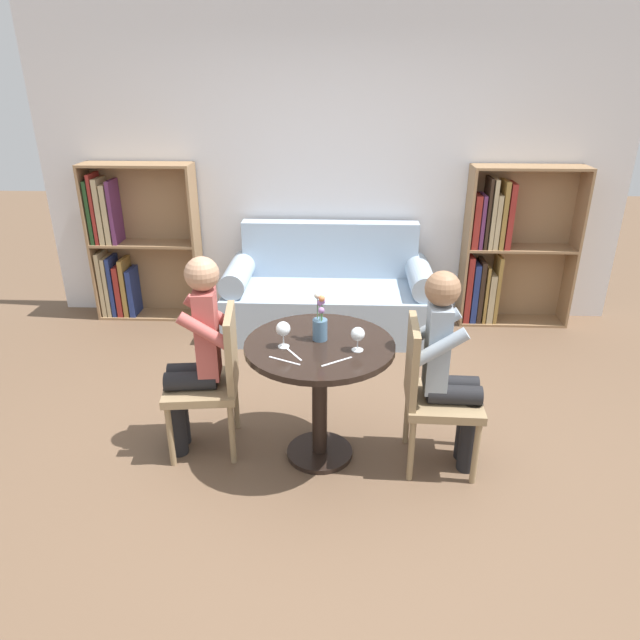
{
  "coord_description": "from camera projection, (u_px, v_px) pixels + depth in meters",
  "views": [
    {
      "loc": [
        0.13,
        -2.86,
        2.16
      ],
      "look_at": [
        0.0,
        0.05,
        0.88
      ],
      "focal_mm": 32.0,
      "sensor_mm": 36.0,
      "label": 1
    }
  ],
  "objects": [
    {
      "name": "wine_glass_left",
      "position": [
        283.0,
        329.0,
        3.1
      ],
      "size": [
        0.08,
        0.08,
        0.15
      ],
      "color": "white",
      "rests_on": "round_table"
    },
    {
      "name": "fork_left_setting",
      "position": [
        293.0,
        353.0,
        3.07
      ],
      "size": [
        0.11,
        0.17,
        0.0
      ],
      "color": "silver",
      "rests_on": "round_table"
    },
    {
      "name": "chair_left",
      "position": [
        213.0,
        376.0,
        3.38
      ],
      "size": [
        0.47,
        0.47,
        0.9
      ],
      "rotation": [
        0.0,
        0.0,
        -1.46
      ],
      "color": "#937A56",
      "rests_on": "ground_plane"
    },
    {
      "name": "knife_left_setting",
      "position": [
        284.0,
        361.0,
        2.99
      ],
      "size": [
        0.18,
        0.09,
        0.0
      ],
      "color": "silver",
      "rests_on": "round_table"
    },
    {
      "name": "flower_vase",
      "position": [
        320.0,
        324.0,
        3.19
      ],
      "size": [
        0.08,
        0.08,
        0.28
      ],
      "color": "slate",
      "rests_on": "round_table"
    },
    {
      "name": "knife_right_setting",
      "position": [
        337.0,
        362.0,
        2.98
      ],
      "size": [
        0.16,
        0.12,
        0.0
      ],
      "color": "silver",
      "rests_on": "round_table"
    },
    {
      "name": "bookshelf_left",
      "position": [
        131.0,
        247.0,
        5.23
      ],
      "size": [
        0.97,
        0.28,
        1.42
      ],
      "color": "#93704C",
      "rests_on": "ground_plane"
    },
    {
      "name": "back_wall",
      "position": [
        331.0,
        170.0,
        5.02
      ],
      "size": [
        5.2,
        0.05,
        2.7
      ],
      "color": "silver",
      "rests_on": "ground_plane"
    },
    {
      "name": "chair_right",
      "position": [
        431.0,
        389.0,
        3.24
      ],
      "size": [
        0.43,
        0.43,
        0.9
      ],
      "rotation": [
        0.0,
        0.0,
        1.54
      ],
      "color": "#937A56",
      "rests_on": "ground_plane"
    },
    {
      "name": "bookshelf_right",
      "position": [
        502.0,
        250.0,
        5.09
      ],
      "size": [
        0.97,
        0.28,
        1.42
      ],
      "color": "#93704C",
      "rests_on": "ground_plane"
    },
    {
      "name": "round_table",
      "position": [
        320.0,
        370.0,
        3.26
      ],
      "size": [
        0.85,
        0.85,
        0.76
      ],
      "color": "black",
      "rests_on": "ground_plane"
    },
    {
      "name": "person_left",
      "position": [
        195.0,
        354.0,
        3.31
      ],
      "size": [
        0.44,
        0.37,
        1.23
      ],
      "rotation": [
        0.0,
        0.0,
        -1.46
      ],
      "color": "black",
      "rests_on": "ground_plane"
    },
    {
      "name": "wine_glass_right",
      "position": [
        358.0,
        335.0,
        3.07
      ],
      "size": [
        0.08,
        0.08,
        0.14
      ],
      "color": "white",
      "rests_on": "round_table"
    },
    {
      "name": "ground_plane",
      "position": [
        320.0,
        454.0,
        3.49
      ],
      "size": [
        16.0,
        16.0,
        0.0
      ],
      "primitive_type": "plane",
      "color": "brown"
    },
    {
      "name": "person_right",
      "position": [
        450.0,
        369.0,
        3.17
      ],
      "size": [
        0.42,
        0.35,
        1.2
      ],
      "rotation": [
        0.0,
        0.0,
        1.54
      ],
      "color": "black",
      "rests_on": "ground_plane"
    },
    {
      "name": "couch",
      "position": [
        329.0,
        297.0,
        5.06
      ],
      "size": [
        1.79,
        0.8,
        0.92
      ],
      "color": "#9EB2C6",
      "rests_on": "ground_plane"
    }
  ]
}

